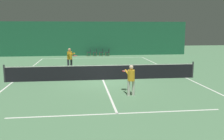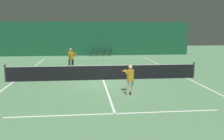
{
  "view_description": "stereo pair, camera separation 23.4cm",
  "coord_description": "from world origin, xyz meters",
  "px_view_note": "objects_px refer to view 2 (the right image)",
  "views": [
    {
      "loc": [
        -1.31,
        -15.44,
        3.22
      ],
      "look_at": [
        0.41,
        -1.4,
        0.86
      ],
      "focal_mm": 40.0,
      "sensor_mm": 36.0,
      "label": 1
    },
    {
      "loc": [
        -1.07,
        -15.46,
        3.22
      ],
      "look_at": [
        0.41,
        -1.4,
        0.86
      ],
      "focal_mm": 40.0,
      "sensor_mm": 36.0,
      "label": 2
    }
  ],
  "objects_px": {
    "tennis_net": "(103,72)",
    "courtside_chair_3": "(110,52)",
    "player_far": "(71,57)",
    "courtside_chair_1": "(98,52)",
    "courtside_chair_2": "(104,52)",
    "player_near": "(130,78)",
    "courtside_chair_0": "(91,52)"
  },
  "relations": [
    {
      "from": "tennis_net",
      "to": "courtside_chair_3",
      "type": "bearing_deg",
      "value": 82.62
    },
    {
      "from": "player_far",
      "to": "courtside_chair_1",
      "type": "xyz_separation_m",
      "value": [
        2.56,
        9.8,
        -0.5
      ]
    },
    {
      "from": "player_far",
      "to": "tennis_net",
      "type": "bearing_deg",
      "value": 1.0
    },
    {
      "from": "courtside_chair_2",
      "to": "player_far",
      "type": "bearing_deg",
      "value": -18.58
    },
    {
      "from": "tennis_net",
      "to": "player_far",
      "type": "xyz_separation_m",
      "value": [
        -2.22,
        4.16,
        0.48
      ]
    },
    {
      "from": "player_far",
      "to": "player_near",
      "type": "bearing_deg",
      "value": -5.02
    },
    {
      "from": "courtside_chair_0",
      "to": "courtside_chair_3",
      "type": "xyz_separation_m",
      "value": [
        2.21,
        0.0,
        0.0
      ]
    },
    {
      "from": "tennis_net",
      "to": "player_far",
      "type": "bearing_deg",
      "value": 118.12
    },
    {
      "from": "player_near",
      "to": "courtside_chair_0",
      "type": "bearing_deg",
      "value": -2.84
    },
    {
      "from": "tennis_net",
      "to": "courtside_chair_1",
      "type": "height_order",
      "value": "tennis_net"
    },
    {
      "from": "courtside_chair_0",
      "to": "player_near",
      "type": "bearing_deg",
      "value": 4.59
    },
    {
      "from": "courtside_chair_0",
      "to": "courtside_chair_1",
      "type": "distance_m",
      "value": 0.74
    },
    {
      "from": "courtside_chair_0",
      "to": "player_far",
      "type": "bearing_deg",
      "value": -10.52
    },
    {
      "from": "tennis_net",
      "to": "courtside_chair_2",
      "type": "height_order",
      "value": "tennis_net"
    },
    {
      "from": "player_near",
      "to": "courtside_chair_1",
      "type": "distance_m",
      "value": 17.83
    },
    {
      "from": "player_far",
      "to": "courtside_chair_0",
      "type": "distance_m",
      "value": 9.98
    },
    {
      "from": "tennis_net",
      "to": "courtside_chair_0",
      "type": "xyz_separation_m",
      "value": [
        -0.4,
        13.96,
        -0.03
      ]
    },
    {
      "from": "courtside_chair_2",
      "to": "courtside_chair_3",
      "type": "bearing_deg",
      "value": 90.0
    },
    {
      "from": "courtside_chair_0",
      "to": "courtside_chair_3",
      "type": "relative_size",
      "value": 1.0
    },
    {
      "from": "courtside_chair_2",
      "to": "player_near",
      "type": "bearing_deg",
      "value": -0.14
    },
    {
      "from": "courtside_chair_2",
      "to": "courtside_chair_3",
      "type": "xyz_separation_m",
      "value": [
        0.74,
        0.0,
        0.0
      ]
    },
    {
      "from": "courtside_chair_0",
      "to": "courtside_chair_3",
      "type": "distance_m",
      "value": 2.21
    },
    {
      "from": "courtside_chair_0",
      "to": "courtside_chair_3",
      "type": "bearing_deg",
      "value": 90.0
    },
    {
      "from": "player_near",
      "to": "tennis_net",
      "type": "bearing_deg",
      "value": 7.52
    },
    {
      "from": "tennis_net",
      "to": "player_far",
      "type": "height_order",
      "value": "player_far"
    },
    {
      "from": "courtside_chair_0",
      "to": "courtside_chair_2",
      "type": "distance_m",
      "value": 1.47
    },
    {
      "from": "courtside_chair_1",
      "to": "player_far",
      "type": "bearing_deg",
      "value": -14.62
    },
    {
      "from": "tennis_net",
      "to": "courtside_chair_1",
      "type": "xyz_separation_m",
      "value": [
        0.33,
        13.96,
        -0.03
      ]
    },
    {
      "from": "tennis_net",
      "to": "courtside_chair_1",
      "type": "distance_m",
      "value": 13.97
    },
    {
      "from": "courtside_chair_2",
      "to": "courtside_chair_1",
      "type": "bearing_deg",
      "value": -90.0
    },
    {
      "from": "player_far",
      "to": "courtside_chair_3",
      "type": "height_order",
      "value": "player_far"
    },
    {
      "from": "courtside_chair_0",
      "to": "courtside_chair_3",
      "type": "height_order",
      "value": "same"
    }
  ]
}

